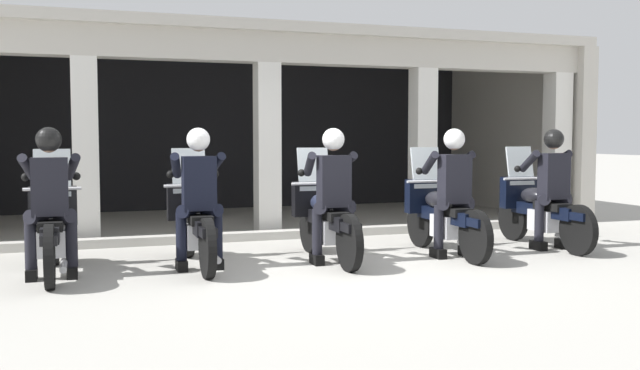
{
  "coord_description": "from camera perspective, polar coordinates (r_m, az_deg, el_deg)",
  "views": [
    {
      "loc": [
        -2.79,
        -7.66,
        1.48
      ],
      "look_at": [
        0.0,
        0.54,
        0.89
      ],
      "focal_mm": 39.72,
      "sensor_mm": 36.0,
      "label": 1
    }
  ],
  "objects": [
    {
      "name": "police_officer_far_right",
      "position": [
        9.78,
        18.21,
        0.51
      ],
      "size": [
        0.63,
        0.61,
        1.58
      ],
      "rotation": [
        0.0,
        0.0,
        -0.16
      ],
      "color": "black",
      "rests_on": "ground"
    },
    {
      "name": "kerb_strip",
      "position": [
        10.33,
        -3.54,
        -4.03
      ],
      "size": [
        11.03,
        0.24,
        0.12
      ],
      "primitive_type": "cube",
      "color": "#B7B5AD",
      "rests_on": "ground"
    },
    {
      "name": "police_officer_far_left",
      "position": [
        7.85,
        -20.93,
        -0.34
      ],
      "size": [
        0.63,
        0.61,
        1.58
      ],
      "rotation": [
        0.0,
        0.0,
        -0.24
      ],
      "color": "black",
      "rests_on": "ground"
    },
    {
      "name": "motorcycle_center",
      "position": [
        8.55,
        0.41,
        -2.7
      ],
      "size": [
        0.62,
        2.04,
        1.35
      ],
      "rotation": [
        0.0,
        0.0,
        -0.25
      ],
      "color": "black",
      "rests_on": "ground"
    },
    {
      "name": "police_officer_right",
      "position": [
        8.83,
        10.68,
        0.29
      ],
      "size": [
        0.63,
        0.61,
        1.58
      ],
      "rotation": [
        0.0,
        0.0,
        -0.14
      ],
      "color": "black",
      "rests_on": "ground"
    },
    {
      "name": "station_building",
      "position": [
        13.1,
        -6.99,
        6.39
      ],
      "size": [
        11.53,
        4.81,
        3.18
      ],
      "color": "black",
      "rests_on": "ground"
    },
    {
      "name": "ground_plane",
      "position": [
        11.12,
        -4.09,
        -3.77
      ],
      "size": [
        80.0,
        80.0,
        0.0
      ],
      "primitive_type": "plane",
      "color": "#A8A59E"
    },
    {
      "name": "motorcycle_far_left",
      "position": [
        8.17,
        -20.77,
        -3.26
      ],
      "size": [
        0.62,
        2.04,
        1.35
      ],
      "rotation": [
        0.0,
        0.0,
        -0.24
      ],
      "color": "black",
      "rests_on": "ground"
    },
    {
      "name": "police_officer_center",
      "position": [
        8.24,
        1.05,
        0.11
      ],
      "size": [
        0.63,
        0.61,
        1.58
      ],
      "rotation": [
        0.0,
        0.0,
        -0.25
      ],
      "color": "black",
      "rests_on": "ground"
    },
    {
      "name": "motorcycle_far_right",
      "position": [
        10.04,
        17.19,
        -1.89
      ],
      "size": [
        0.62,
        2.04,
        1.35
      ],
      "rotation": [
        0.0,
        0.0,
        -0.16
      ],
      "color": "black",
      "rests_on": "ground"
    },
    {
      "name": "police_officer_left",
      "position": [
        7.97,
        -9.76,
        -0.08
      ],
      "size": [
        0.63,
        0.61,
        1.58
      ],
      "rotation": [
        0.0,
        0.0,
        -0.27
      ],
      "color": "black",
      "rests_on": "ground"
    },
    {
      "name": "motorcycle_left",
      "position": [
        8.29,
        -10.02,
        -2.97
      ],
      "size": [
        0.62,
        2.04,
        1.35
      ],
      "rotation": [
        0.0,
        0.0,
        -0.27
      ],
      "color": "black",
      "rests_on": "ground"
    },
    {
      "name": "motorcycle_right",
      "position": [
        9.11,
        9.77,
        -2.35
      ],
      "size": [
        0.62,
        2.04,
        1.35
      ],
      "rotation": [
        0.0,
        0.0,
        -0.14
      ],
      "color": "black",
      "rests_on": "ground"
    }
  ]
}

